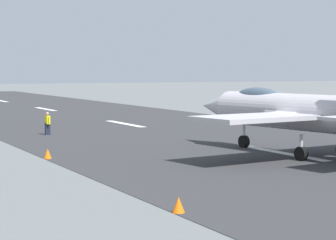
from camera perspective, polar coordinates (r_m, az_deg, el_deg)
ground_plane at (r=39.42m, az=10.20°, el=-2.86°), size 400.00×400.00×0.00m
runway_strip at (r=39.41m, az=10.21°, el=-2.85°), size 240.00×26.00×0.02m
fighter_jet at (r=39.18m, az=10.64°, el=0.74°), size 16.66×14.74×5.69m
crew_person at (r=51.37m, az=-9.89°, el=-0.29°), size 0.70×0.36×1.68m
marker_cone_near at (r=23.26m, az=0.87°, el=-7.01°), size 0.44×0.44×0.55m
marker_cone_mid at (r=37.67m, az=-9.88°, el=-2.76°), size 0.44×0.44×0.55m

